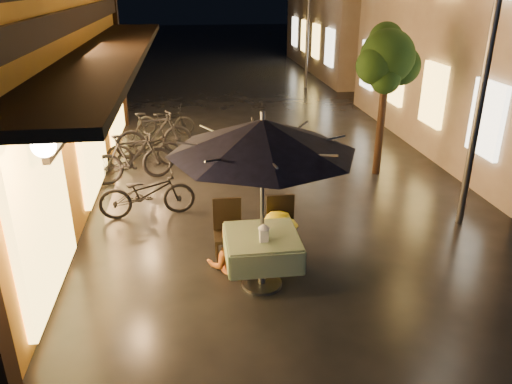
{
  "coord_description": "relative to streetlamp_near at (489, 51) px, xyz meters",
  "views": [
    {
      "loc": [
        -1.59,
        -5.3,
        3.91
      ],
      "look_at": [
        -0.72,
        1.12,
        1.15
      ],
      "focal_mm": 35.0,
      "sensor_mm": 36.0,
      "label": 1
    }
  ],
  "objects": [
    {
      "name": "ground",
      "position": [
        -3.0,
        -2.0,
        -2.92
      ],
      "size": [
        90.0,
        90.0,
        0.0
      ],
      "primitive_type": "plane",
      "color": "black",
      "rests_on": "ground"
    },
    {
      "name": "street_tree",
      "position": [
        -0.59,
        2.51,
        -0.5
      ],
      "size": [
        1.43,
        1.2,
        3.15
      ],
      "color": "black",
      "rests_on": "ground"
    },
    {
      "name": "streetlamp_near",
      "position": [
        0.0,
        0.0,
        0.0
      ],
      "size": [
        0.36,
        0.36,
        4.23
      ],
      "color": "#59595E",
      "rests_on": "ground"
    },
    {
      "name": "streetlamp_far",
      "position": [
        0.0,
        12.0,
        0.0
      ],
      "size": [
        0.36,
        0.36,
        4.23
      ],
      "color": "#59595E",
      "rests_on": "ground"
    },
    {
      "name": "cafe_table",
      "position": [
        -3.72,
        -1.48,
        -2.33
      ],
      "size": [
        0.99,
        0.99,
        0.78
      ],
      "color": "#59595E",
      "rests_on": "ground"
    },
    {
      "name": "patio_umbrella",
      "position": [
        -3.72,
        -1.48,
        -0.77
      ],
      "size": [
        2.4,
        2.4,
        2.46
      ],
      "color": "#59595E",
      "rests_on": "ground"
    },
    {
      "name": "cafe_chair_left",
      "position": [
        -4.12,
        -0.74,
        -2.38
      ],
      "size": [
        0.42,
        0.42,
        0.97
      ],
      "color": "black",
      "rests_on": "ground"
    },
    {
      "name": "cafe_chair_right",
      "position": [
        -3.32,
        -0.74,
        -2.38
      ],
      "size": [
        0.42,
        0.42,
        0.97
      ],
      "color": "black",
      "rests_on": "ground"
    },
    {
      "name": "table_lantern",
      "position": [
        -3.72,
        -1.64,
        -2.0
      ],
      "size": [
        0.16,
        0.16,
        0.25
      ],
      "color": "white",
      "rests_on": "cafe_table"
    },
    {
      "name": "person_orange",
      "position": [
        -4.12,
        -0.94,
        -2.22
      ],
      "size": [
        0.73,
        0.6,
        1.4
      ],
      "primitive_type": "imported",
      "rotation": [
        0.0,
        0.0,
        3.04
      ],
      "color": "orange",
      "rests_on": "ground"
    },
    {
      "name": "person_yellow",
      "position": [
        -3.4,
        -0.88,
        -2.13
      ],
      "size": [
        1.15,
        0.87,
        1.58
      ],
      "primitive_type": "imported",
      "rotation": [
        0.0,
        0.0,
        2.83
      ],
      "color": "yellow",
      "rests_on": "ground"
    },
    {
      "name": "bicycle_0",
      "position": [
        -5.42,
        1.0,
        -2.48
      ],
      "size": [
        1.74,
        0.77,
        0.88
      ],
      "primitive_type": "imported",
      "rotation": [
        0.0,
        0.0,
        1.68
      ],
      "color": "black",
      "rests_on": "ground"
    },
    {
      "name": "bicycle_1",
      "position": [
        -5.82,
        2.74,
        -2.4
      ],
      "size": [
        1.8,
        1.0,
        1.04
      ],
      "primitive_type": "imported",
      "rotation": [
        0.0,
        0.0,
        1.89
      ],
      "color": "black",
      "rests_on": "ground"
    },
    {
      "name": "bicycle_2",
      "position": [
        -5.65,
        3.6,
        -2.48
      ],
      "size": [
        1.7,
        0.72,
        0.87
      ],
      "primitive_type": "imported",
      "rotation": [
        0.0,
        0.0,
        1.66
      ],
      "color": "black",
      "rests_on": "ground"
    },
    {
      "name": "bicycle_3",
      "position": [
        -5.46,
        4.32,
        -2.37
      ],
      "size": [
        1.89,
        0.97,
        1.1
      ],
      "primitive_type": "imported",
      "rotation": [
        0.0,
        0.0,
        1.83
      ],
      "color": "black",
      "rests_on": "ground"
    },
    {
      "name": "bicycle_4",
      "position": [
        -5.25,
        6.13,
        -2.51
      ],
      "size": [
        1.62,
        0.76,
        0.82
      ],
      "primitive_type": "imported",
      "rotation": [
        0.0,
        0.0,
        1.43
      ],
      "color": "black",
      "rests_on": "ground"
    }
  ]
}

